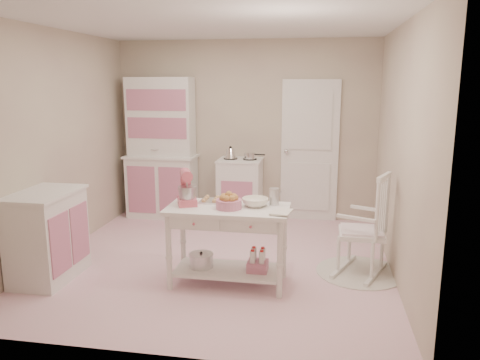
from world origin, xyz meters
name	(u,v)px	position (x,y,z in m)	size (l,w,h in m)	color
room_shell	(217,116)	(0.00, 0.00, 1.65)	(3.84, 3.84, 2.62)	pink
door	(310,151)	(0.95, 1.87, 1.02)	(0.82, 0.05, 2.04)	white
hutch	(161,148)	(-1.23, 1.66, 1.04)	(1.06, 0.50, 2.08)	white
stove	(240,190)	(-0.03, 1.61, 0.46)	(0.62, 0.57, 0.92)	white
base_cabinet	(47,236)	(-1.63, -0.74, 0.46)	(0.54, 0.84, 0.92)	white
lace_rug	(359,272)	(1.56, -0.06, 0.01)	(0.92, 0.92, 0.01)	white
rocking_chair	(362,223)	(1.56, -0.06, 0.55)	(0.48, 0.72, 1.10)	white
work_table	(228,246)	(0.22, -0.56, 0.40)	(1.20, 0.60, 0.80)	white
stand_mixer	(187,188)	(-0.20, -0.54, 0.97)	(0.20, 0.28, 0.34)	#DD5D73
cookie_tray	(217,201)	(0.07, -0.38, 0.81)	(0.34, 0.24, 0.02)	silver
bread_basket	(229,204)	(0.24, -0.61, 0.85)	(0.25, 0.25, 0.09)	#CB7495
mixing_bowl	(255,202)	(0.48, -0.48, 0.84)	(0.26, 0.26, 0.08)	white
metal_pitcher	(274,197)	(0.66, -0.40, 0.89)	(0.10, 0.10, 0.17)	silver
recipe_book	(272,211)	(0.67, -0.68, 0.81)	(0.18, 0.24, 0.02)	white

